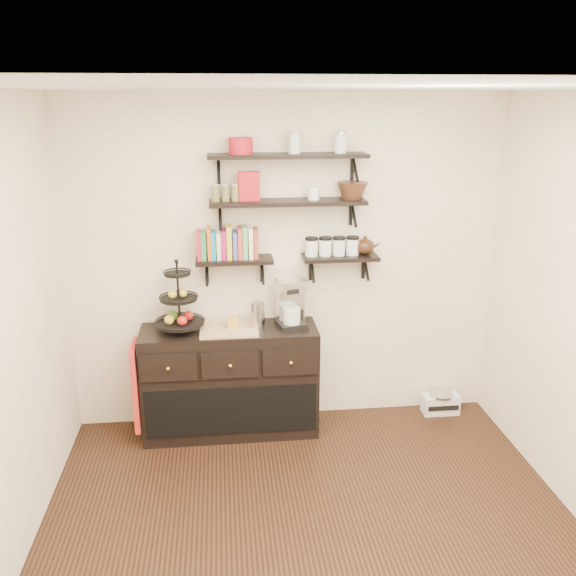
{
  "coord_description": "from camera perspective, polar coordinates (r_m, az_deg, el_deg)",
  "views": [
    {
      "loc": [
        -0.51,
        -3.01,
        2.66
      ],
      "look_at": [
        -0.05,
        1.15,
        1.34
      ],
      "focal_mm": 38.0,
      "sensor_mm": 36.0,
      "label": 1
    }
  ],
  "objects": [
    {
      "name": "shelf_top",
      "position": [
        4.67,
        -0.02,
        12.24
      ],
      "size": [
        1.2,
        0.27,
        0.23
      ],
      "color": "black",
      "rests_on": "back_wall"
    },
    {
      "name": "candle",
      "position": [
        4.83,
        -5.19,
        -3.22
      ],
      "size": [
        0.08,
        0.08,
        0.08
      ],
      "primitive_type": "cube",
      "color": "#BB8B2B",
      "rests_on": "sideboard"
    },
    {
      "name": "recipe_box",
      "position": [
        4.67,
        -3.67,
        9.47
      ],
      "size": [
        0.16,
        0.07,
        0.22
      ],
      "primitive_type": "cube",
      "rotation": [
        0.0,
        0.0,
        0.08
      ],
      "color": "#AC1320",
      "rests_on": "shelf_mid"
    },
    {
      "name": "apron",
      "position": [
        4.97,
        -13.95,
        -8.83
      ],
      "size": [
        0.04,
        0.3,
        0.7
      ],
      "primitive_type": "cube",
      "color": "#AF2D12",
      "rests_on": "sideboard"
    },
    {
      "name": "ramekins",
      "position": [
        4.73,
        2.41,
        8.83
      ],
      "size": [
        0.09,
        0.09,
        0.1
      ],
      "primitive_type": "cylinder",
      "color": "white",
      "rests_on": "shelf_mid"
    },
    {
      "name": "teapot",
      "position": [
        4.91,
        7.2,
        4.0
      ],
      "size": [
        0.22,
        0.18,
        0.15
      ],
      "primitive_type": null,
      "rotation": [
        0.0,
        0.0,
        -0.12
      ],
      "color": "black",
      "rests_on": "shelf_low_right"
    },
    {
      "name": "glass_canisters",
      "position": [
        4.85,
        4.15,
        3.81
      ],
      "size": [
        0.43,
        0.1,
        0.13
      ],
      "color": "silver",
      "rests_on": "shelf_low_right"
    },
    {
      "name": "shelf_mid",
      "position": [
        4.72,
        -0.02,
        8.0
      ],
      "size": [
        1.2,
        0.27,
        0.23
      ],
      "color": "black",
      "rests_on": "back_wall"
    },
    {
      "name": "back_wall",
      "position": [
        4.96,
        -0.18,
        2.19
      ],
      "size": [
        3.5,
        0.02,
        2.7
      ],
      "primitive_type": "cube",
      "color": "white",
      "rests_on": "ground"
    },
    {
      "name": "red_pot",
      "position": [
        4.64,
        -4.45,
        13.12
      ],
      "size": [
        0.18,
        0.18,
        0.12
      ],
      "primitive_type": "cylinder",
      "color": "#AC1320",
      "rests_on": "shelf_top"
    },
    {
      "name": "floor",
      "position": [
        4.05,
        2.75,
        -23.62
      ],
      "size": [
        3.5,
        3.5,
        0.0
      ],
      "primitive_type": "plane",
      "color": "black",
      "rests_on": "ground"
    },
    {
      "name": "coffee_maker",
      "position": [
        4.84,
        0.28,
        -1.43
      ],
      "size": [
        0.26,
        0.26,
        0.4
      ],
      "rotation": [
        0.0,
        0.0,
        0.25
      ],
      "color": "black",
      "rests_on": "sideboard"
    },
    {
      "name": "ceiling",
      "position": [
        3.05,
        3.52,
        18.24
      ],
      "size": [
        3.5,
        3.5,
        0.02
      ],
      "primitive_type": "cube",
      "color": "white",
      "rests_on": "back_wall"
    },
    {
      "name": "shelf_low_right",
      "position": [
        4.89,
        4.87,
        2.84
      ],
      "size": [
        0.6,
        0.25,
        0.23
      ],
      "color": "black",
      "rests_on": "back_wall"
    },
    {
      "name": "shelf_low_left",
      "position": [
        4.8,
        -5.03,
        2.56
      ],
      "size": [
        0.6,
        0.25,
        0.23
      ],
      "color": "black",
      "rests_on": "back_wall"
    },
    {
      "name": "walnut_bowl",
      "position": [
        4.78,
        6.03,
        9.05
      ],
      "size": [
        0.24,
        0.24,
        0.13
      ],
      "primitive_type": null,
      "color": "black",
      "rests_on": "shelf_mid"
    },
    {
      "name": "thermal_carafe",
      "position": [
        4.8,
        -2.86,
        -2.62
      ],
      "size": [
        0.11,
        0.11,
        0.22
      ],
      "primitive_type": "cylinder",
      "color": "silver",
      "rests_on": "sideboard"
    },
    {
      "name": "radio",
      "position": [
        5.6,
        14.06,
        -10.39
      ],
      "size": [
        0.31,
        0.21,
        0.19
      ],
      "rotation": [
        0.0,
        0.0,
        -0.0
      ],
      "color": "silver",
      "rests_on": "floor"
    },
    {
      "name": "sideboard",
      "position": [
        5.03,
        -5.41,
        -8.61
      ],
      "size": [
        1.4,
        0.5,
        0.92
      ],
      "color": "black",
      "rests_on": "floor"
    },
    {
      "name": "cookbooks",
      "position": [
        4.76,
        -5.71,
        4.13
      ],
      "size": [
        0.43,
        0.15,
        0.26
      ],
      "color": "#B01D2E",
      "rests_on": "shelf_low_left"
    },
    {
      "name": "fruit_stand",
      "position": [
        4.8,
        -10.1,
        -1.84
      ],
      "size": [
        0.38,
        0.38,
        0.56
      ],
      "rotation": [
        0.0,
        0.0,
        -0.15
      ],
      "color": "black",
      "rests_on": "sideboard"
    }
  ]
}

